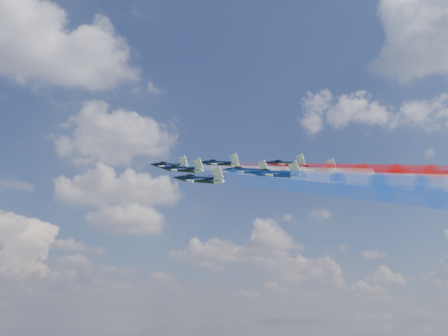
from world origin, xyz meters
name	(u,v)px	position (x,y,z in m)	size (l,w,h in m)	color
jet_lead	(170,165)	(-18.90, 36.71, 161.51)	(10.99, 13.74, 3.66)	black
trail_lead	(271,172)	(1.09, 13.30, 155.38)	(4.58, 50.65, 4.58)	white
jet_inner_left	(183,169)	(-19.83, 19.86, 155.75)	(10.99, 13.74, 3.66)	black
trail_inner_left	(300,177)	(0.16, -3.55, 149.62)	(4.58, 50.65, 4.58)	blue
jet_inner_right	(220,163)	(-5.30, 32.78, 162.46)	(10.99, 13.74, 3.66)	black
trail_inner_right	(326,169)	(14.69, 9.36, 156.33)	(4.58, 50.65, 4.58)	red
jet_outer_left	(200,179)	(-20.30, 4.29, 149.14)	(10.99, 13.74, 3.66)	black
trail_outer_left	(339,190)	(-0.31, -19.13, 143.01)	(4.58, 50.65, 4.58)	blue
jet_center_third	(246,171)	(-4.16, 16.43, 155.94)	(10.99, 13.74, 3.66)	black
trail_center_third	(371,179)	(15.83, -6.98, 149.81)	(4.58, 50.65, 4.58)	white
jet_outer_right	(286,164)	(13.67, 29.44, 163.41)	(10.99, 13.74, 3.66)	black
trail_outer_right	(397,169)	(33.66, 6.02, 157.28)	(4.58, 50.65, 4.58)	red
jet_rear_left	(275,174)	(-3.77, 0.90, 151.10)	(10.99, 13.74, 3.66)	black
trail_rear_left	(423,183)	(16.22, -22.51, 144.97)	(4.58, 50.65, 4.58)	blue
jet_rear_right	(314,169)	(13.38, 13.11, 157.19)	(10.99, 13.74, 3.66)	black
trail_rear_right	(444,177)	(33.38, -10.31, 151.06)	(4.58, 50.65, 4.58)	red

